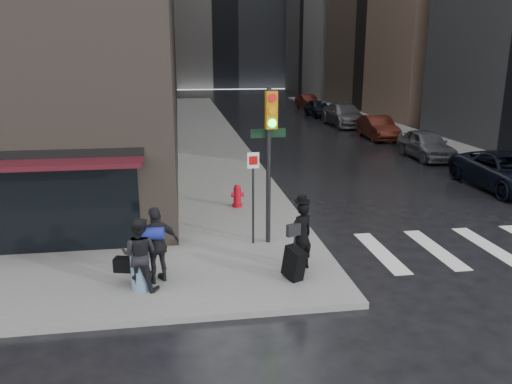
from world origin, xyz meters
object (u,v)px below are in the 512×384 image
at_px(man_overcoat, 300,240).
at_px(man_greycoat, 157,245).
at_px(man_jeans, 139,254).
at_px(parked_car_0, 506,172).
at_px(parked_car_1, 426,144).
at_px(parked_car_5, 308,102).
at_px(fire_hydrant, 237,197).
at_px(traffic_light, 268,145).
at_px(parked_car_4, 318,108).
at_px(parked_car_2, 378,128).
at_px(parked_car_3, 344,115).

relative_size(man_overcoat, man_greycoat, 1.05).
relative_size(man_jeans, parked_car_0, 0.32).
relative_size(man_greycoat, parked_car_1, 0.41).
distance_m(parked_car_0, parked_car_5, 32.33).
relative_size(man_overcoat, fire_hydrant, 2.38).
relative_size(traffic_light, parked_car_0, 0.82).
height_order(parked_car_4, parked_car_5, parked_car_4).
distance_m(man_greycoat, parked_car_4, 35.22).
xyz_separation_m(man_greycoat, parked_car_5, (13.70, 39.20, -0.35)).
relative_size(man_jeans, traffic_light, 0.39).
xyz_separation_m(parked_car_1, parked_car_4, (-0.40, 19.40, -0.01)).
relative_size(man_jeans, parked_car_4, 0.39).
bearing_deg(parked_car_0, man_greycoat, -152.65).
distance_m(parked_car_2, parked_car_5, 19.40).
bearing_deg(parked_car_2, parked_car_1, -87.24).
height_order(man_greycoat, parked_car_3, man_greycoat).
bearing_deg(man_jeans, parked_car_5, -95.11).
xyz_separation_m(parked_car_0, parked_car_2, (-0.21, 12.93, 0.01)).
bearing_deg(parked_car_5, man_overcoat, -109.78).
height_order(man_greycoat, parked_car_4, man_greycoat).
relative_size(man_jeans, parked_car_1, 0.39).
height_order(man_overcoat, parked_car_0, man_overcoat).
bearing_deg(parked_car_2, man_jeans, -121.95).
bearing_deg(fire_hydrant, man_jeans, -115.68).
height_order(man_greycoat, fire_hydrant, man_greycoat).
relative_size(traffic_light, parked_car_5, 1.01).
bearing_deg(parked_car_5, parked_car_3, -97.11).
distance_m(man_overcoat, traffic_light, 2.83).
height_order(fire_hydrant, parked_car_5, parked_car_5).
distance_m(fire_hydrant, parked_car_3, 23.24).
distance_m(man_greycoat, traffic_light, 4.04).
relative_size(traffic_light, parked_car_2, 0.96).
xyz_separation_m(fire_hydrant, parked_car_0, (11.04, 1.22, 0.23)).
bearing_deg(parked_car_5, parked_car_1, -95.67).
distance_m(parked_car_0, parked_car_3, 19.40).
xyz_separation_m(parked_car_4, parked_car_5, (0.70, 6.47, -0.03)).
xyz_separation_m(parked_car_0, parked_car_3, (-0.33, 19.40, 0.10)).
relative_size(parked_car_1, parked_car_4, 1.02).
bearing_deg(parked_car_1, parked_car_0, -86.91).
bearing_deg(man_overcoat, fire_hydrant, -105.59).
height_order(parked_car_0, parked_car_2, parked_car_2).
xyz_separation_m(man_jeans, parked_car_0, (13.93, 7.22, -0.27)).
distance_m(man_jeans, parked_car_2, 24.38).
height_order(traffic_light, parked_car_1, traffic_light).
bearing_deg(parked_car_3, parked_car_4, 91.01).
xyz_separation_m(man_greycoat, parked_car_0, (13.55, 6.87, -0.32)).
bearing_deg(parked_car_3, parked_car_0, -90.00).
height_order(man_jeans, parked_car_0, man_jeans).
xyz_separation_m(traffic_light, parked_car_0, (10.61, 4.84, -2.20)).
xyz_separation_m(man_overcoat, traffic_light, (-0.43, 1.96, 1.99)).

